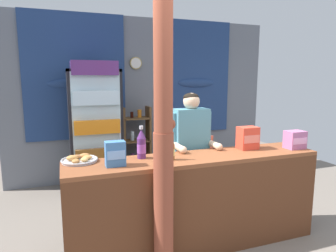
% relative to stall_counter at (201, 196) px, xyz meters
% --- Properties ---
extents(ground_plane, '(7.68, 7.68, 0.00)m').
position_rel_stall_counter_xyz_m(ground_plane, '(0.13, 0.75, -0.59)').
color(ground_plane, slate).
extents(back_wall_curtained, '(4.69, 0.22, 2.79)m').
position_rel_stall_counter_xyz_m(back_wall_curtained, '(0.10, 2.57, 0.86)').
color(back_wall_curtained, slate).
rests_on(back_wall_curtained, ground).
extents(stall_counter, '(2.63, 0.51, 0.98)m').
position_rel_stall_counter_xyz_m(stall_counter, '(0.00, 0.00, 0.00)').
color(stall_counter, brown).
rests_on(stall_counter, ground).
extents(timber_post, '(0.19, 0.17, 2.62)m').
position_rel_stall_counter_xyz_m(timber_post, '(-0.48, -0.24, 0.67)').
color(timber_post, brown).
rests_on(timber_post, ground).
extents(drink_fridge, '(0.76, 0.68, 2.00)m').
position_rel_stall_counter_xyz_m(drink_fridge, '(-0.81, 1.97, 0.51)').
color(drink_fridge, black).
rests_on(drink_fridge, ground).
extents(bottle_shelf_rack, '(0.48, 0.28, 1.29)m').
position_rel_stall_counter_xyz_m(bottle_shelf_rack, '(-0.11, 2.29, 0.08)').
color(bottle_shelf_rack, brown).
rests_on(bottle_shelf_rack, ground).
extents(plastic_lawn_chair, '(0.59, 0.59, 0.86)m').
position_rel_stall_counter_xyz_m(plastic_lawn_chair, '(0.83, 1.74, -0.09)').
color(plastic_lawn_chair, '#E5563D').
rests_on(plastic_lawn_chair, ground).
extents(shopkeeper, '(0.51, 0.42, 1.60)m').
position_rel_stall_counter_xyz_m(shopkeeper, '(0.12, 0.52, 0.42)').
color(shopkeeper, '#28282D').
rests_on(shopkeeper, ground).
extents(soda_bottle_grape_soda, '(0.09, 0.09, 0.33)m').
position_rel_stall_counter_xyz_m(soda_bottle_grape_soda, '(-0.55, 0.22, 0.53)').
color(soda_bottle_grape_soda, '#56286B').
rests_on(soda_bottle_grape_soda, stall_counter).
extents(soda_bottle_iced_tea, '(0.07, 0.07, 0.25)m').
position_rel_stall_counter_xyz_m(soda_bottle_iced_tea, '(-0.29, 0.07, 0.49)').
color(soda_bottle_iced_tea, brown).
rests_on(soda_bottle_iced_tea, stall_counter).
extents(snack_box_crackers, '(0.22, 0.16, 0.25)m').
position_rel_stall_counter_xyz_m(snack_box_crackers, '(0.67, 0.21, 0.51)').
color(snack_box_crackers, '#E5422D').
rests_on(snack_box_crackers, stall_counter).
extents(snack_box_wafer, '(0.21, 0.16, 0.20)m').
position_rel_stall_counter_xyz_m(snack_box_wafer, '(1.18, 0.04, 0.49)').
color(snack_box_wafer, '#B76699').
rests_on(snack_box_wafer, stall_counter).
extents(snack_box_biscuit, '(0.18, 0.11, 0.23)m').
position_rel_stall_counter_xyz_m(snack_box_biscuit, '(-0.84, 0.05, 0.50)').
color(snack_box_biscuit, '#3D75B7').
rests_on(snack_box_biscuit, stall_counter).
extents(pastry_tray, '(0.34, 0.34, 0.07)m').
position_rel_stall_counter_xyz_m(pastry_tray, '(-1.14, 0.30, 0.41)').
color(pastry_tray, '#BCBCC1').
rests_on(pastry_tray, stall_counter).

